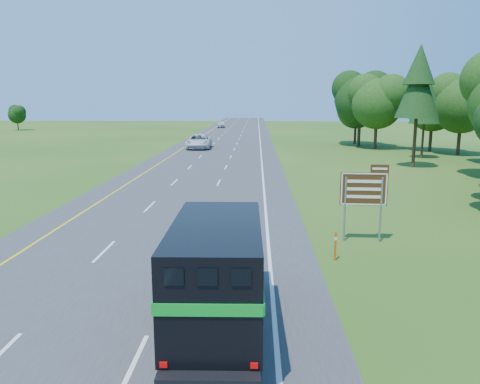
{
  "coord_description": "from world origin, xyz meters",
  "views": [
    {
      "loc": [
        4.92,
        -8.67,
        6.61
      ],
      "look_at": [
        4.05,
        15.93,
        1.81
      ],
      "focal_mm": 35.0,
      "sensor_mm": 36.0,
      "label": 1
    }
  ],
  "objects_px": {
    "far_car": "(221,124)",
    "white_suv": "(199,141)",
    "horse_truck": "(218,271)",
    "exit_sign": "(365,192)"
  },
  "relations": [
    {
      "from": "far_car",
      "to": "white_suv",
      "type": "bearing_deg",
      "value": -93.95
    },
    {
      "from": "horse_truck",
      "to": "white_suv",
      "type": "distance_m",
      "value": 53.48
    },
    {
      "from": "horse_truck",
      "to": "far_car",
      "type": "distance_m",
      "value": 106.14
    },
    {
      "from": "horse_truck",
      "to": "exit_sign",
      "type": "relative_size",
      "value": 2.06
    },
    {
      "from": "horse_truck",
      "to": "white_suv",
      "type": "bearing_deg",
      "value": 96.51
    },
    {
      "from": "far_car",
      "to": "exit_sign",
      "type": "bearing_deg",
      "value": -86.64
    },
    {
      "from": "horse_truck",
      "to": "far_car",
      "type": "height_order",
      "value": "horse_truck"
    },
    {
      "from": "white_suv",
      "to": "exit_sign",
      "type": "xyz_separation_m",
      "value": [
        13.18,
        -43.91,
        1.39
      ]
    },
    {
      "from": "white_suv",
      "to": "far_car",
      "type": "relative_size",
      "value": 1.48
    },
    {
      "from": "exit_sign",
      "to": "white_suv",
      "type": "bearing_deg",
      "value": 110.25
    }
  ]
}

